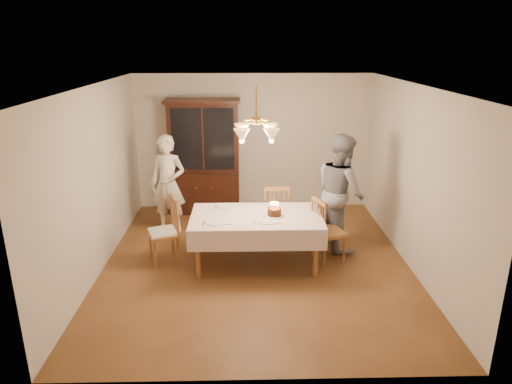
{
  "coord_description": "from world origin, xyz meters",
  "views": [
    {
      "loc": [
        -0.16,
        -6.17,
        3.16
      ],
      "look_at": [
        0.0,
        0.2,
        1.05
      ],
      "focal_mm": 32.0,
      "sensor_mm": 36.0,
      "label": 1
    }
  ],
  "objects_px": {
    "birthday_cake": "(274,212)",
    "elderly_woman": "(168,185)",
    "chair_far_side": "(275,216)",
    "dining_table": "(256,220)",
    "china_hutch": "(204,159)"
  },
  "relations": [
    {
      "from": "birthday_cake",
      "to": "china_hutch",
      "type": "bearing_deg",
      "value": 117.48
    },
    {
      "from": "chair_far_side",
      "to": "birthday_cake",
      "type": "bearing_deg",
      "value": -95.18
    },
    {
      "from": "chair_far_side",
      "to": "elderly_woman",
      "type": "bearing_deg",
      "value": 165.09
    },
    {
      "from": "chair_far_side",
      "to": "dining_table",
      "type": "bearing_deg",
      "value": -113.26
    },
    {
      "from": "china_hutch",
      "to": "birthday_cake",
      "type": "bearing_deg",
      "value": -62.52
    },
    {
      "from": "dining_table",
      "to": "china_hutch",
      "type": "bearing_deg",
      "value": 112.42
    },
    {
      "from": "elderly_woman",
      "to": "birthday_cake",
      "type": "relative_size",
      "value": 5.65
    },
    {
      "from": "china_hutch",
      "to": "chair_far_side",
      "type": "height_order",
      "value": "china_hutch"
    },
    {
      "from": "chair_far_side",
      "to": "birthday_cake",
      "type": "distance_m",
      "value": 0.89
    },
    {
      "from": "chair_far_side",
      "to": "birthday_cake",
      "type": "xyz_separation_m",
      "value": [
        -0.07,
        -0.8,
        0.37
      ]
    },
    {
      "from": "elderly_woman",
      "to": "birthday_cake",
      "type": "height_order",
      "value": "elderly_woman"
    },
    {
      "from": "dining_table",
      "to": "chair_far_side",
      "type": "xyz_separation_m",
      "value": [
        0.33,
        0.77,
        -0.24
      ]
    },
    {
      "from": "dining_table",
      "to": "elderly_woman",
      "type": "bearing_deg",
      "value": 139.58
    },
    {
      "from": "birthday_cake",
      "to": "elderly_woman",
      "type": "bearing_deg",
      "value": 143.42
    },
    {
      "from": "dining_table",
      "to": "chair_far_side",
      "type": "bearing_deg",
      "value": 66.74
    }
  ]
}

